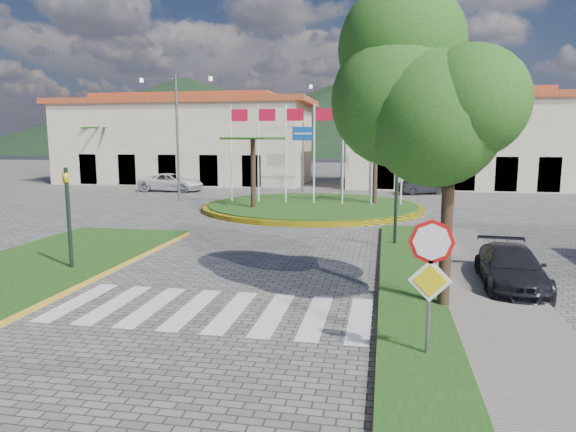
% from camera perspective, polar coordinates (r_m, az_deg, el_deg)
% --- Properties ---
extents(ground, '(160.00, 160.00, 0.00)m').
position_cam_1_polar(ground, '(9.18, -17.73, -17.96)').
color(ground, '#585553').
rests_on(ground, ground).
extents(sidewalk_right, '(4.00, 28.00, 0.15)m').
position_cam_1_polar(sidewalk_right, '(10.18, 21.52, -14.96)').
color(sidewalk_right, gray).
rests_on(sidewalk_right, ground).
extents(verge_right, '(1.60, 28.00, 0.18)m').
position_cam_1_polar(verge_right, '(10.01, 14.54, -14.93)').
color(verge_right, '#1B4112').
rests_on(verge_right, ground).
extents(median_left, '(5.00, 14.00, 0.18)m').
position_cam_1_polar(median_left, '(17.34, -27.38, -5.55)').
color(median_left, '#1B4112').
rests_on(median_left, ground).
extents(crosswalk, '(8.00, 3.00, 0.01)m').
position_cam_1_polar(crosswalk, '(12.55, -8.93, -10.25)').
color(crosswalk, silver).
rests_on(crosswalk, ground).
extents(roundabout_island, '(12.70, 12.70, 6.00)m').
position_cam_1_polar(roundabout_island, '(29.70, 2.75, 1.13)').
color(roundabout_island, yellow).
rests_on(roundabout_island, ground).
extents(stop_sign, '(0.80, 0.11, 2.65)m').
position_cam_1_polar(stop_sign, '(9.44, 15.55, -5.50)').
color(stop_sign, slate).
rests_on(stop_sign, ground).
extents(deciduous_tree, '(3.60, 3.60, 6.80)m').
position_cam_1_polar(deciduous_tree, '(12.31, 17.87, 13.49)').
color(deciduous_tree, black).
rests_on(deciduous_tree, ground).
extents(traffic_light_left, '(0.15, 0.18, 3.20)m').
position_cam_1_polar(traffic_light_left, '(16.64, -23.23, 0.66)').
color(traffic_light_left, black).
rests_on(traffic_light_left, ground).
extents(traffic_light_right, '(0.15, 0.18, 3.20)m').
position_cam_1_polar(traffic_light_right, '(19.29, 11.94, 2.18)').
color(traffic_light_right, black).
rests_on(traffic_light_right, ground).
extents(traffic_light_far, '(0.18, 0.15, 3.20)m').
position_cam_1_polar(traffic_light_far, '(33.47, 17.48, 4.62)').
color(traffic_light_far, black).
rests_on(traffic_light_far, ground).
extents(direction_sign_west, '(1.60, 0.14, 5.20)m').
position_cam_1_polar(direction_sign_west, '(38.62, 1.67, 7.85)').
color(direction_sign_west, slate).
rests_on(direction_sign_west, ground).
extents(direction_sign_east, '(1.60, 0.14, 5.20)m').
position_cam_1_polar(direction_sign_east, '(38.16, 9.17, 7.74)').
color(direction_sign_east, slate).
rests_on(direction_sign_east, ground).
extents(street_lamp_centre, '(4.80, 0.16, 8.00)m').
position_cam_1_polar(street_lamp_centre, '(37.30, 6.06, 9.26)').
color(street_lamp_centre, slate).
rests_on(street_lamp_centre, ground).
extents(street_lamp_west, '(4.80, 0.16, 8.00)m').
position_cam_1_polar(street_lamp_west, '(33.80, -12.21, 9.19)').
color(street_lamp_west, slate).
rests_on(street_lamp_west, ground).
extents(building_left, '(23.32, 9.54, 8.05)m').
position_cam_1_polar(building_left, '(48.65, -11.23, 8.29)').
color(building_left, beige).
rests_on(building_left, ground).
extents(building_right, '(19.08, 9.54, 8.05)m').
position_cam_1_polar(building_right, '(45.56, 18.36, 8.01)').
color(building_right, beige).
rests_on(building_right, ground).
extents(hill_far_west, '(140.00, 140.00, 22.00)m').
position_cam_1_polar(hill_far_west, '(158.73, -11.38, 10.96)').
color(hill_far_west, black).
rests_on(hill_far_west, ground).
extents(hill_far_mid, '(180.00, 180.00, 30.00)m').
position_cam_1_polar(hill_far_mid, '(167.89, 14.73, 12.08)').
color(hill_far_mid, black).
rests_on(hill_far_mid, ground).
extents(hill_near_back, '(110.00, 110.00, 16.00)m').
position_cam_1_polar(hill_near_back, '(137.95, 4.90, 10.23)').
color(hill_near_back, black).
rests_on(hill_near_back, ground).
extents(white_van, '(5.01, 2.46, 1.37)m').
position_cam_1_polar(white_van, '(40.68, -12.83, 3.67)').
color(white_van, silver).
rests_on(white_van, ground).
extents(car_dark_a, '(3.76, 1.53, 1.28)m').
position_cam_1_polar(car_dark_a, '(43.74, -1.27, 4.15)').
color(car_dark_a, black).
rests_on(car_dark_a, ground).
extents(car_dark_b, '(3.69, 2.50, 1.15)m').
position_cam_1_polar(car_dark_b, '(38.74, 14.68, 3.20)').
color(car_dark_b, black).
rests_on(car_dark_b, ground).
extents(car_side_right, '(1.77, 3.97, 1.13)m').
position_cam_1_polar(car_side_right, '(15.24, 23.53, -5.31)').
color(car_side_right, black).
rests_on(car_side_right, ground).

